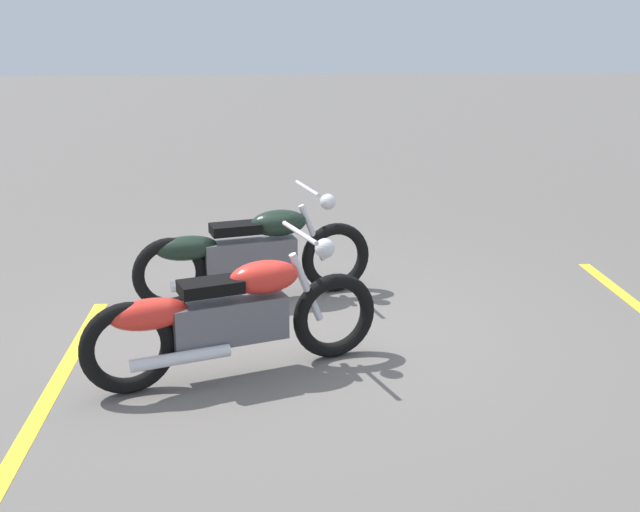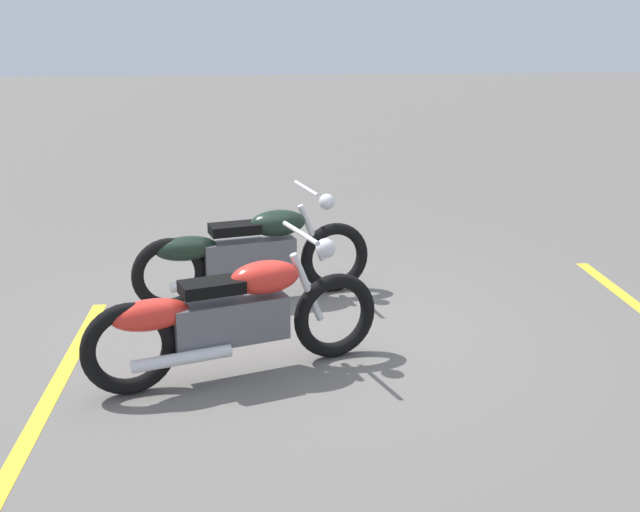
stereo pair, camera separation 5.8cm
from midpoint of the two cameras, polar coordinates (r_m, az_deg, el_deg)
name	(u,v)px [view 1 (the left image)]	position (r m, az deg, el deg)	size (l,w,h in m)	color
ground_plane	(283,331)	(6.70, -2.38, -5.39)	(60.00, 60.00, 0.00)	#66605B
motorcycle_bright_foreground	(228,316)	(5.78, -6.27, -4.28)	(2.15, 0.89, 1.04)	black
motorcycle_dark_foreground	(249,253)	(7.27, -4.84, 0.22)	(2.19, 0.80, 1.04)	black
parking_stripe_near	(58,381)	(6.12, -17.93, -8.45)	(3.20, 0.12, 0.01)	yellow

